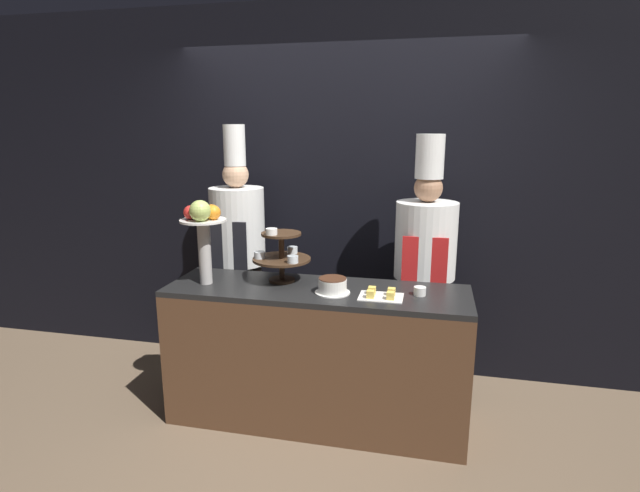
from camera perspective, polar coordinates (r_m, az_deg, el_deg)
The scene contains 10 objects.
ground_plane at distance 3.30m, azimuth -1.59°, elevation -21.60°, with size 14.00×14.00×0.00m, color brown.
wall_back at distance 3.88m, azimuth 2.53°, elevation 6.03°, with size 10.00×0.06×2.80m.
buffet_counter at distance 3.31m, azimuth -0.39°, elevation -12.35°, with size 1.90×0.57×0.91m.
tiered_stand at distance 3.24m, azimuth -4.46°, elevation -0.92°, with size 0.38×0.38×0.37m.
fruit_pedestal at distance 3.22m, azimuth -13.23°, elevation 2.38°, with size 0.29×0.29×0.55m.
cake_round at distance 3.04m, azimuth 1.44°, elevation -4.58°, with size 0.22×0.22×0.10m.
cup_white at distance 3.07m, azimuth 11.34°, elevation -5.08°, with size 0.07×0.07×0.05m.
cake_square_tray at distance 2.99m, azimuth 6.99°, elevation -5.55°, with size 0.26×0.19×0.05m.
chef_left at distance 3.77m, azimuth -9.32°, elevation -0.34°, with size 0.40×0.40×1.92m.
chef_center_left at distance 3.52m, azimuth 11.87°, elevation -1.92°, with size 0.42×0.42×1.85m.
Camera 1 is at (0.68, -2.62, 1.88)m, focal length 28.00 mm.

